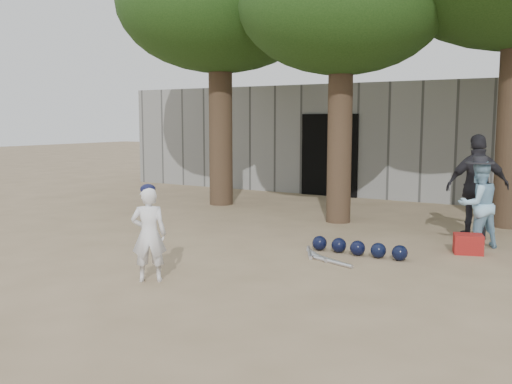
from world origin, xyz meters
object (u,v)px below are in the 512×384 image
Objects in this scene: boy_player at (149,234)px; red_bag at (468,244)px; spectator_blue at (478,205)px; spectator_dark at (478,187)px.

red_bag is at bearing -166.34° from boy_player.
spectator_blue reaches higher than red_bag.
spectator_dark is 1.44m from red_bag.
spectator_blue is 0.75m from spectator_dark.
spectator_dark is 4.28× the size of red_bag.
boy_player reaches higher than red_bag.
spectator_blue is (3.19, 4.17, 0.09)m from boy_player.
boy_player is 0.67× the size of spectator_dark.
spectator_blue reaches higher than boy_player.
spectator_blue is at bearing 72.33° from spectator_dark.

